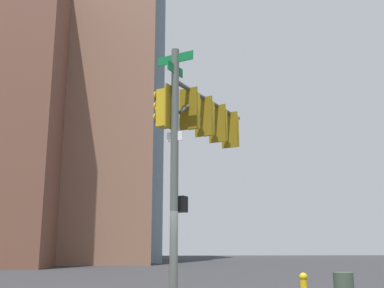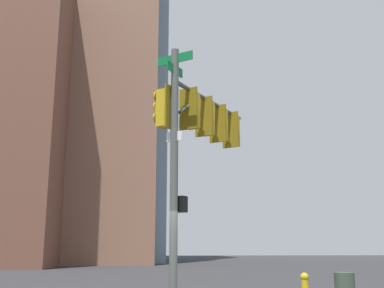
% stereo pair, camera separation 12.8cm
% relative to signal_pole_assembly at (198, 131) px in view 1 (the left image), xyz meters
% --- Properties ---
extents(signal_pole_assembly, '(3.66, 3.00, 6.74)m').
position_rel_signal_pole_assembly_xyz_m(signal_pole_assembly, '(0.00, 0.00, 0.00)').
color(signal_pole_assembly, '#4C514C').
rests_on(signal_pole_assembly, ground_plane).
extents(fire_hydrant, '(0.34, 0.26, 0.87)m').
position_rel_signal_pole_assembly_xyz_m(fire_hydrant, '(-2.09, 3.60, -4.35)').
color(fire_hydrant, gold).
rests_on(fire_hydrant, ground_plane).
extents(building_brick_nearside, '(21.03, 17.91, 54.92)m').
position_rel_signal_pole_assembly_xyz_m(building_brick_nearside, '(-44.13, -9.04, 22.64)').
color(building_brick_nearside, '#845B47').
rests_on(building_brick_nearside, ground_plane).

